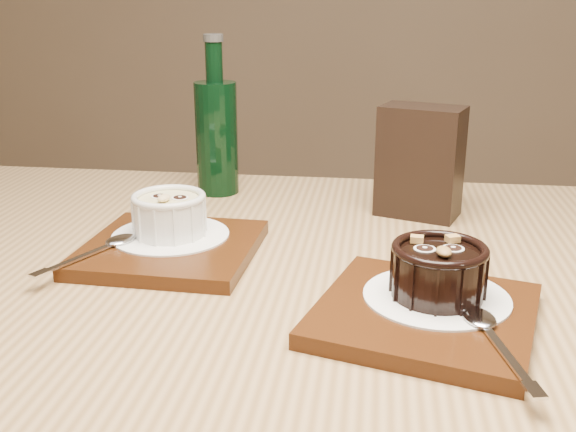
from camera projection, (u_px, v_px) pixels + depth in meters
name	position (u px, v px, depth m)	size (l,w,h in m)	color
table	(303.00, 365.00, 0.69)	(1.27, 0.91, 0.75)	olive
tray_left	(171.00, 249.00, 0.73)	(0.18, 0.18, 0.01)	#411F0A
doily_left	(171.00, 235.00, 0.75)	(0.13, 0.13, 0.00)	white
ramekin_white	(169.00, 212.00, 0.74)	(0.08, 0.08, 0.05)	silver
spoon_left	(96.00, 250.00, 0.70)	(0.03, 0.13, 0.01)	silver
tray_right	(425.00, 315.00, 0.58)	(0.18, 0.18, 0.01)	#411F0A
doily_right	(436.00, 297.00, 0.60)	(0.13, 0.13, 0.00)	white
ramekin_dark	(439.00, 268.00, 0.59)	(0.08, 0.08, 0.05)	black
spoon_right	(496.00, 338.00, 0.52)	(0.03, 0.13, 0.01)	silver
condiment_stand	(420.00, 162.00, 0.85)	(0.10, 0.06, 0.14)	black
green_bottle	(216.00, 133.00, 0.94)	(0.06, 0.06, 0.22)	black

